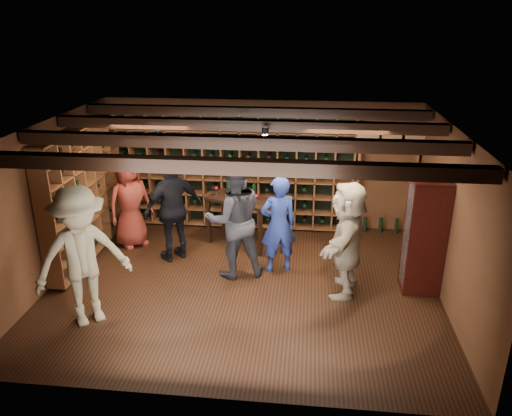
# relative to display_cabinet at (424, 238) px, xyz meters

# --- Properties ---
(ground) EXTENTS (6.00, 6.00, 0.00)m
(ground) POSITION_rel_display_cabinet_xyz_m (-2.71, -0.20, -0.86)
(ground) COLOR black
(ground) RESTS_ON ground
(room_shell) EXTENTS (6.00, 6.00, 6.00)m
(room_shell) POSITION_rel_display_cabinet_xyz_m (-2.71, -0.15, 1.56)
(room_shell) COLOR #56331D
(room_shell) RESTS_ON ground
(wine_rack_back) EXTENTS (4.65, 0.30, 2.20)m
(wine_rack_back) POSITION_rel_display_cabinet_xyz_m (-3.24, 2.13, 0.29)
(wine_rack_back) COLOR brown
(wine_rack_back) RESTS_ON ground
(wine_rack_left) EXTENTS (0.30, 2.65, 2.20)m
(wine_rack_left) POSITION_rel_display_cabinet_xyz_m (-5.54, 0.62, 0.29)
(wine_rack_left) COLOR brown
(wine_rack_left) RESTS_ON ground
(crate_shelf) EXTENTS (1.20, 0.32, 2.07)m
(crate_shelf) POSITION_rel_display_cabinet_xyz_m (-0.31, 2.12, 0.71)
(crate_shelf) COLOR brown
(crate_shelf) RESTS_ON ground
(display_cabinet) EXTENTS (0.55, 0.50, 1.75)m
(display_cabinet) POSITION_rel_display_cabinet_xyz_m (0.00, 0.00, 0.00)
(display_cabinet) COLOR black
(display_cabinet) RESTS_ON ground
(man_blue_shirt) EXTENTS (0.69, 0.57, 1.63)m
(man_blue_shirt) POSITION_rel_display_cabinet_xyz_m (-2.21, 0.38, -0.04)
(man_blue_shirt) COLOR navy
(man_blue_shirt) RESTS_ON ground
(man_grey_suit) EXTENTS (1.14, 1.01, 1.94)m
(man_grey_suit) POSITION_rel_display_cabinet_xyz_m (-2.89, 0.16, 0.11)
(man_grey_suit) COLOR black
(man_grey_suit) RESTS_ON ground
(guest_red_floral) EXTENTS (0.95, 0.96, 1.68)m
(guest_red_floral) POSITION_rel_display_cabinet_xyz_m (-4.92, 1.07, -0.02)
(guest_red_floral) COLOR maroon
(guest_red_floral) RESTS_ON ground
(guest_woman_black) EXTENTS (1.09, 1.06, 1.83)m
(guest_woman_black) POSITION_rel_display_cabinet_xyz_m (-4.00, 0.61, 0.06)
(guest_woman_black) COLOR black
(guest_woman_black) RESTS_ON ground
(guest_khaki) EXTENTS (1.45, 1.36, 1.96)m
(guest_khaki) POSITION_rel_display_cabinet_xyz_m (-4.70, -1.39, 0.13)
(guest_khaki) COLOR #84795B
(guest_khaki) RESTS_ON ground
(guest_beige) EXTENTS (0.86, 1.72, 1.78)m
(guest_beige) POSITION_rel_display_cabinet_xyz_m (-1.15, -0.21, 0.03)
(guest_beige) COLOR gray
(guest_beige) RESTS_ON ground
(tasting_table) EXTENTS (1.34, 1.03, 1.18)m
(tasting_table) POSITION_rel_display_cabinet_xyz_m (-2.95, 1.32, -0.06)
(tasting_table) COLOR black
(tasting_table) RESTS_ON ground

